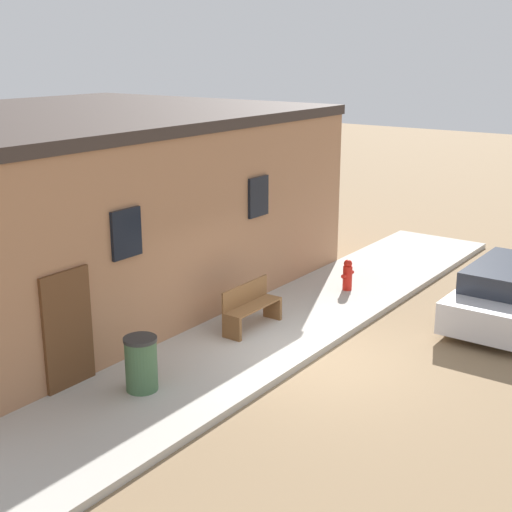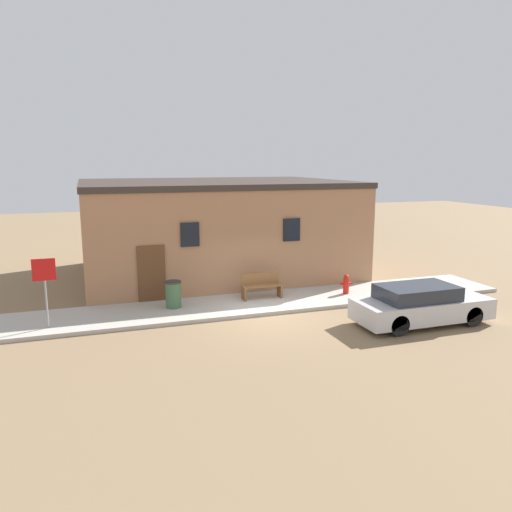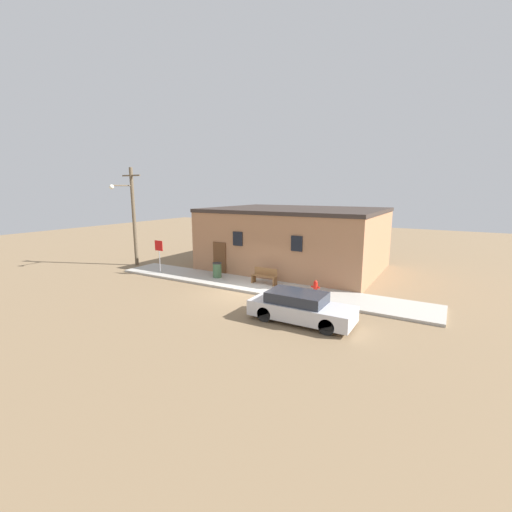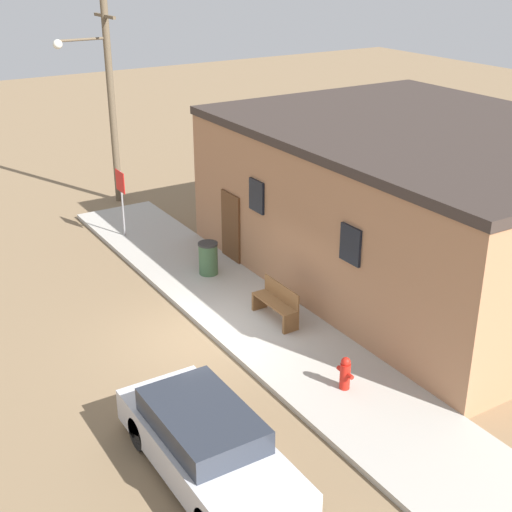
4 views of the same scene
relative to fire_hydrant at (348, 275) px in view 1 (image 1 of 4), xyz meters
name	(u,v)px [view 1 (image 1 of 4)]	position (x,y,z in m)	size (l,w,h in m)	color
ground_plane	(315,359)	(-3.65, -1.32, -0.51)	(80.00, 80.00, 0.00)	#846B4C
sidewalk	(257,340)	(-3.65, 0.06, -0.45)	(19.63, 2.75, 0.14)	#B2ADA3
brick_building	(56,204)	(-3.78, 5.87, 1.66)	(11.76, 8.99, 4.34)	#A87551
fire_hydrant	(348,275)	(0.00, 0.00, 0.00)	(0.47, 0.23, 0.76)	red
bench	(251,307)	(-3.33, 0.45, 0.09)	(1.51, 0.44, 0.94)	brown
trash_bin	(141,364)	(-6.67, 0.30, 0.10)	(0.57, 0.57, 0.95)	#426642
parked_car	(512,292)	(0.68, -3.68, 0.12)	(4.47, 1.72, 1.30)	black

